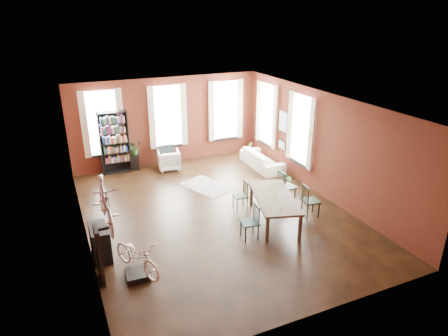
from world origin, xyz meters
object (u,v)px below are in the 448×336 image
dining_chair_b (240,196)px  plant_stand (135,162)px  dining_chair_d (287,186)px  dining_chair_c (311,201)px  bookshelf (114,143)px  cream_sofa (262,157)px  bicycle_floor (136,242)px  dining_table (274,209)px  dining_chair_a (250,222)px  bike_trainer (138,275)px  white_armchair (169,159)px  console_table (100,242)px

dining_chair_b → plant_stand: 4.81m
dining_chair_d → plant_stand: dining_chair_d is taller
dining_chair_c → bookshelf: bookshelf is taller
cream_sofa → bicycle_floor: size_ratio=1.40×
dining_table → dining_chair_b: bearing=133.2°
cream_sofa → plant_stand: cream_sofa is taller
dining_chair_b → bicycle_floor: size_ratio=0.57×
dining_chair_a → bike_trainer: (-2.96, -0.45, -0.38)m
cream_sofa → bookshelf: bearing=71.0°
dining_chair_d → white_armchair: size_ratio=1.28×
dining_chair_a → bookshelf: bookshelf is taller
dining_chair_d → bicycle_floor: bicycle_floor is taller
dining_chair_d → white_armchair: 4.68m
dining_chair_c → white_armchair: 5.65m
cream_sofa → console_table: cream_sofa is taller
bike_trainer → bicycle_floor: bicycle_floor is taller
dining_table → plant_stand: dining_table is taller
dining_table → dining_chair_a: dining_chair_a is taller
bookshelf → bicycle_floor: bearing=-95.9°
bike_trainer → plant_stand: bearing=78.1°
dining_chair_c → console_table: size_ratio=1.16×
bookshelf → bicycle_floor: (-0.65, -6.29, -0.21)m
white_armchair → cream_sofa: size_ratio=0.37×
dining_chair_a → white_armchair: size_ratio=1.17×
bicycle_floor → dining_chair_d: bearing=-3.3°
dining_chair_c → cream_sofa: 3.84m
dining_chair_b → console_table: size_ratio=1.05×
dining_chair_a → bookshelf: (-2.27, 5.86, 0.65)m
dining_chair_c → console_table: 5.67m
dining_chair_d → cream_sofa: dining_chair_d is taller
dining_table → bicycle_floor: (-3.94, -0.95, 0.52)m
bookshelf → dining_chair_a: bearing=-68.8°
white_armchair → console_table: (-3.06, -4.72, 0.01)m
cream_sofa → plant_stand: (-4.30, 1.70, -0.11)m
dining_chair_b → plant_stand: dining_chair_b is taller
dining_chair_d → plant_stand: size_ratio=1.70×
bookshelf → bicycle_floor: bookshelf is taller
dining_chair_a → dining_chair_b: dining_chair_a is taller
dining_chair_d → bike_trainer: size_ratio=1.97×
dining_chair_c → plant_stand: size_ratio=1.58×
bike_trainer → console_table: (-0.60, 1.11, 0.33)m
dining_chair_c → bike_trainer: (-5.06, -0.81, -0.39)m
dining_chair_a → cream_sofa: 4.95m
white_armchair → console_table: console_table is taller
dining_chair_d → bicycle_floor: bearing=108.1°
white_armchair → bookshelf: bearing=-6.1°
white_armchair → bicycle_floor: bicycle_floor is taller
console_table → bicycle_floor: 1.35m
dining_table → console_table: size_ratio=2.75×
dining_table → dining_chair_b: size_ratio=2.61×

